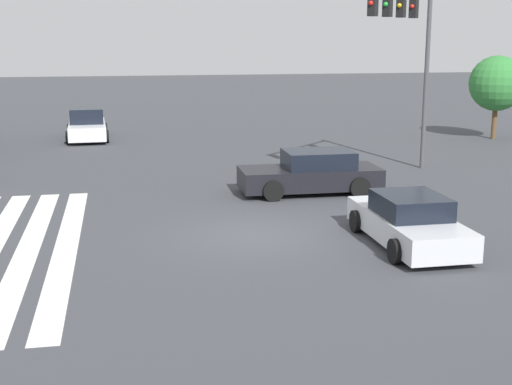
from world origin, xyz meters
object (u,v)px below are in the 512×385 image
Objects in this scene: car_0 at (87,125)px; car_3 at (312,173)px; car_4 at (409,222)px; traffic_signal_mast at (409,35)px; tree_corner_a at (497,83)px.

car_3 is at bearing 26.81° from car_0.
car_4 is (6.51, 0.83, -0.07)m from car_3.
traffic_signal_mast is at bearing -151.42° from car_3.
traffic_signal_mast reaches higher than tree_corner_a.
traffic_signal_mast reaches higher than car_0.
car_0 is 16.78m from car_3.
car_0 is at bearing 22.41° from car_4.
car_3 is 6.56m from car_4.
car_0 reaches higher than car_3.
traffic_signal_mast is 18.12m from car_0.
car_0 reaches higher than car_4.
car_3 is (14.68, 8.14, -0.07)m from car_0.
tree_corner_a reaches higher than car_0.
car_0 is (-12.39, -12.41, -4.58)m from traffic_signal_mast.
car_0 is at bearing -60.62° from car_3.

